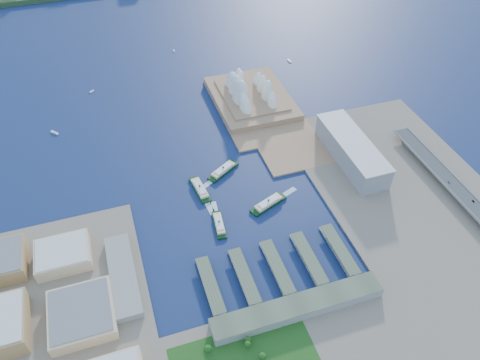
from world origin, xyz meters
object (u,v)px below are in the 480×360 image
object	(u,v)px
ferry_a	(200,188)
car_c	(449,182)
ferry_d	(268,202)
car_b	(473,201)
toaster_building	(352,151)
opera_house	(252,86)
ferry_c	(219,223)
ferry_b	(223,169)

from	to	relation	value
ferry_a	car_c	world-z (taller)	car_c
ferry_d	car_b	size ratio (longest dim) A/B	14.23
ferry_d	toaster_building	bearing A→B (deg)	-93.88
ferry_a	car_c	distance (m)	353.53
car_c	car_b	bearing A→B (deg)	-79.17
opera_house	ferry_a	xyz separation A→B (m)	(-144.83, -191.06, -26.73)
car_c	ferry_c	bearing A→B (deg)	173.51
toaster_building	car_c	size ratio (longest dim) A/B	37.87
opera_house	ferry_d	world-z (taller)	opera_house
opera_house	ferry_b	world-z (taller)	opera_house
ferry_b	ferry_d	size ratio (longest dim) A/B	0.97
toaster_building	opera_house	bearing A→B (deg)	114.23
car_b	ferry_b	bearing A→B (deg)	-30.81
ferry_c	car_c	size ratio (longest dim) A/B	11.97
ferry_c	ferry_a	bearing A→B (deg)	-78.21
ferry_a	ferry_b	distance (m)	51.21
ferry_a	ferry_d	xyz separation A→B (m)	(82.89, -57.79, 0.10)
toaster_building	ferry_c	distance (m)	236.80
ferry_b	car_c	bearing A→B (deg)	33.41
toaster_building	car_b	bearing A→B (deg)	-52.66
ferry_b	ferry_d	world-z (taller)	ferry_d
ferry_b	car_c	distance (m)	323.50
car_b	car_c	distance (m)	42.57
ferry_d	car_c	size ratio (longest dim) A/B	13.87
ferry_b	ferry_d	distance (m)	94.08
ferry_b	ferry_c	distance (m)	106.38
ferry_a	ferry_b	xyz separation A→B (m)	(43.19, 27.50, -0.05)
toaster_building	ferry_c	size ratio (longest dim) A/B	3.17
toaster_building	ferry_d	world-z (taller)	toaster_building
ferry_c	ferry_d	xyz separation A→B (m)	(75.57, 14.85, 0.74)
ferry_c	ferry_d	world-z (taller)	ferry_d
ferry_d	opera_house	bearing A→B (deg)	-35.69
ferry_a	ferry_d	distance (m)	101.04
ferry_a	ferry_d	world-z (taller)	ferry_d
ferry_d	car_b	bearing A→B (deg)	-131.52
car_b	car_c	size ratio (longest dim) A/B	0.97
opera_house	car_b	distance (m)	396.78
ferry_c	car_b	world-z (taller)	car_b
ferry_c	opera_house	bearing A→B (deg)	-111.51
toaster_building	ferry_b	bearing A→B (deg)	169.23
opera_house	ferry_c	xyz separation A→B (m)	(-137.51, -263.70, -27.37)
car_c	opera_house	bearing A→B (deg)	122.39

